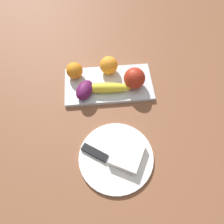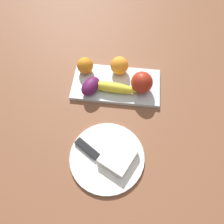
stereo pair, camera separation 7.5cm
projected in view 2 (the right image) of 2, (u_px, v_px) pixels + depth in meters
The scene contains 10 objects.
ground_plane at pixel (125, 83), 0.86m from camera, with size 2.40×2.40×0.00m, color brown.
fruit_tray at pixel (116, 84), 0.85m from camera, with size 0.33×0.17×0.02m, color silver.
apple at pixel (142, 82), 0.80m from camera, with size 0.08×0.08×0.08m, color #A72918.
banana at pixel (111, 87), 0.81m from camera, with size 0.19×0.04×0.04m, color yellow.
orange_near_apple at pixel (85, 66), 0.85m from camera, with size 0.06×0.06×0.06m, color orange.
orange_near_banana at pixel (119, 66), 0.84m from camera, with size 0.07×0.07×0.07m, color orange.
grape_bunch at pixel (91, 86), 0.81m from camera, with size 0.09×0.06×0.05m, color #5A1649.
dinner_plate at pixel (107, 157), 0.71m from camera, with size 0.24×0.24×0.01m, color white.
folded_napkin at pixel (116, 156), 0.69m from camera, with size 0.09×0.10×0.03m, color white.
knife at pixel (91, 152), 0.71m from camera, with size 0.16×0.12×0.01m.
Camera 2 is at (0.01, -0.53, 0.69)m, focal length 35.51 mm.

